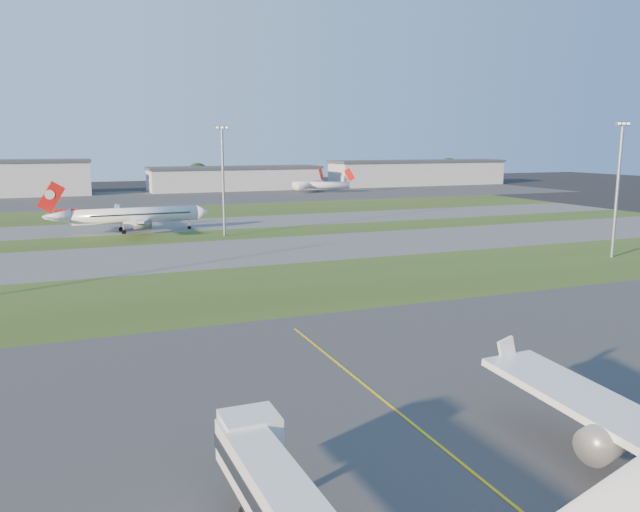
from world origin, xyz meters
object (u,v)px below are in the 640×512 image
airliner_taxiing (135,216)px  light_mast_east (618,181)px  light_mast_centre (223,174)px  mini_jet_near (310,185)px  mini_jet_far (321,185)px

airliner_taxiing → light_mast_east: bearing=136.6°
light_mast_centre → mini_jet_near: bearing=60.7°
airliner_taxiing → light_mast_centre: size_ratio=1.46×
mini_jet_far → light_mast_east: light_mast_east is taller
airliner_taxiing → mini_jet_far: bearing=-134.1°
mini_jet_far → light_mast_centre: 139.52m
mini_jet_near → mini_jet_far: bearing=-79.7°
airliner_taxiing → light_mast_centre: 26.48m
mini_jet_near → light_mast_centre: bearing=-163.4°
mini_jet_near → mini_jet_far: same height
light_mast_centre → light_mast_east: (63.00, -56.00, 0.00)m
mini_jet_near → mini_jet_far: 5.47m
mini_jet_near → light_mast_centre: 140.02m
airliner_taxiing → mini_jet_far: 138.38m
mini_jet_far → light_mast_east: bearing=-70.8°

